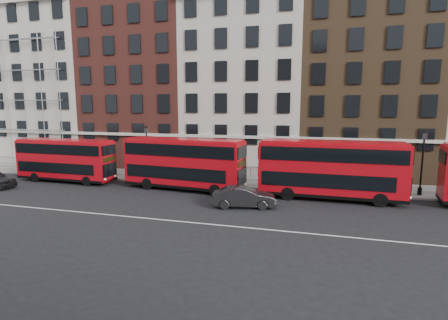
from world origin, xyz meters
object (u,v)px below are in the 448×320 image
(bus_b, at_px, (183,162))
(car_front, at_px, (244,197))
(bus_c, at_px, (330,168))
(bus_a, at_px, (65,159))

(bus_b, height_order, car_front, bus_b)
(bus_c, xyz_separation_m, car_front, (-6.07, -3.91, -1.74))
(car_front, bearing_deg, bus_a, 65.61)
(bus_a, xyz_separation_m, bus_c, (24.69, -0.00, 0.28))
(bus_a, bearing_deg, bus_c, 1.62)
(car_front, bearing_deg, bus_c, -69.77)
(bus_b, xyz_separation_m, bus_c, (12.36, -0.00, 0.07))
(bus_b, bearing_deg, bus_c, 5.83)
(bus_b, bearing_deg, car_front, -25.99)
(bus_c, height_order, car_front, bus_c)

